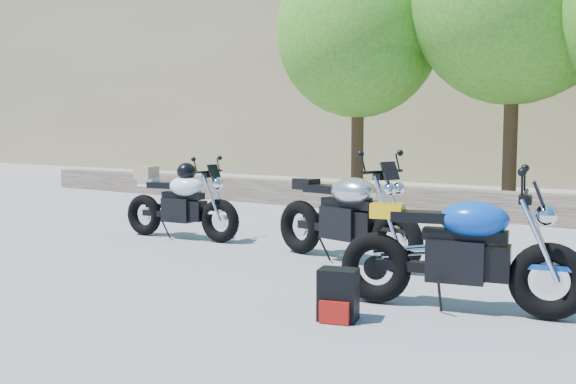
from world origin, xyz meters
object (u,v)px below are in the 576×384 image
(white_bike, at_px, (180,201))
(blue_bike, at_px, (460,252))
(silver_bike, at_px, (346,217))
(backpack, at_px, (338,296))

(white_bike, distance_m, blue_bike, 4.77)
(silver_bike, bearing_deg, white_bike, -170.30)
(backpack, bearing_deg, blue_bike, 32.93)
(white_bike, xyz_separation_m, blue_bike, (4.60, -1.24, -0.04))
(silver_bike, distance_m, backpack, 2.37)
(blue_bike, xyz_separation_m, backpack, (-0.66, -0.83, -0.29))
(blue_bike, distance_m, backpack, 1.10)
(silver_bike, height_order, white_bike, silver_bike)
(white_bike, bearing_deg, backpack, -35.41)
(silver_bike, xyz_separation_m, white_bike, (-2.76, 0.04, 0.00))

